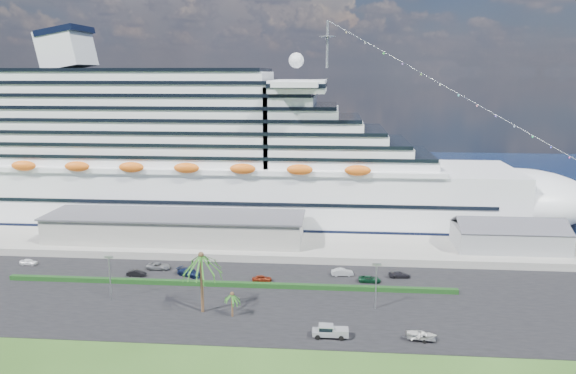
# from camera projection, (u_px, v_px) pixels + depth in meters

# --- Properties ---
(ground) EXTENTS (420.00, 420.00, 0.00)m
(ground) POSITION_uv_depth(u_px,v_px,m) (257.00, 324.00, 92.79)
(ground) COLOR #284717
(ground) RESTS_ON ground
(asphalt_lot) EXTENTS (140.00, 38.00, 0.12)m
(asphalt_lot) POSITION_uv_depth(u_px,v_px,m) (265.00, 298.00, 103.51)
(asphalt_lot) COLOR black
(asphalt_lot) RESTS_ON ground
(wharf) EXTENTS (240.00, 20.00, 1.80)m
(wharf) POSITION_uv_depth(u_px,v_px,m) (280.00, 246.00, 131.66)
(wharf) COLOR gray
(wharf) RESTS_ON ground
(water) EXTENTS (420.00, 160.00, 0.02)m
(water) POSITION_uv_depth(u_px,v_px,m) (303.00, 179.00, 219.69)
(water) COLOR black
(water) RESTS_ON ground
(cruise_ship) EXTENTS (191.00, 38.00, 54.00)m
(cruise_ship) POSITION_uv_depth(u_px,v_px,m) (210.00, 162.00, 153.69)
(cruise_ship) COLOR silver
(cruise_ship) RESTS_ON ground
(terminal_building) EXTENTS (61.00, 15.00, 6.30)m
(terminal_building) POSITION_uv_depth(u_px,v_px,m) (175.00, 227.00, 132.89)
(terminal_building) COLOR gray
(terminal_building) RESTS_ON wharf
(port_shed) EXTENTS (24.00, 12.31, 7.37)m
(port_shed) POSITION_uv_depth(u_px,v_px,m) (509.00, 237.00, 126.67)
(port_shed) COLOR gray
(port_shed) RESTS_ON wharf
(hedge) EXTENTS (88.00, 1.10, 0.90)m
(hedge) POSITION_uv_depth(u_px,v_px,m) (227.00, 284.00, 108.95)
(hedge) COLOR black
(hedge) RESTS_ON asphalt_lot
(lamp_post_left) EXTENTS (1.60, 0.35, 8.27)m
(lamp_post_left) POSITION_uv_depth(u_px,v_px,m) (110.00, 272.00, 101.83)
(lamp_post_left) COLOR gray
(lamp_post_left) RESTS_ON asphalt_lot
(lamp_post_right) EXTENTS (1.60, 0.35, 8.27)m
(lamp_post_right) POSITION_uv_depth(u_px,v_px,m) (376.00, 280.00, 97.88)
(lamp_post_right) COLOR gray
(lamp_post_right) RESTS_ON asphalt_lot
(palm_tall) EXTENTS (8.82, 8.82, 11.13)m
(palm_tall) POSITION_uv_depth(u_px,v_px,m) (201.00, 262.00, 95.67)
(palm_tall) COLOR #47301E
(palm_tall) RESTS_ON ground
(palm_short) EXTENTS (3.53, 3.53, 4.56)m
(palm_short) POSITION_uv_depth(u_px,v_px,m) (232.00, 297.00, 94.86)
(palm_short) COLOR #47301E
(palm_short) RESTS_ON ground
(parked_car_0) EXTENTS (3.81, 1.68, 1.27)m
(parked_car_0) POSITION_uv_depth(u_px,v_px,m) (29.00, 262.00, 121.08)
(parked_car_0) COLOR white
(parked_car_0) RESTS_ON asphalt_lot
(parked_car_1) EXTENTS (3.89, 1.40, 1.28)m
(parked_car_1) POSITION_uv_depth(u_px,v_px,m) (137.00, 273.00, 114.31)
(parked_car_1) COLOR black
(parked_car_1) RESTS_ON asphalt_lot
(parked_car_2) EXTENTS (5.07, 2.48, 1.39)m
(parked_car_2) POSITION_uv_depth(u_px,v_px,m) (159.00, 266.00, 118.29)
(parked_car_2) COLOR slate
(parked_car_2) RESTS_ON asphalt_lot
(parked_car_3) EXTENTS (5.88, 4.23, 1.58)m
(parked_car_3) POSITION_uv_depth(u_px,v_px,m) (189.00, 272.00, 114.43)
(parked_car_3) COLOR #111C3D
(parked_car_3) RESTS_ON asphalt_lot
(parked_car_4) EXTENTS (4.17, 2.46, 1.33)m
(parked_car_4) POSITION_uv_depth(u_px,v_px,m) (262.00, 278.00, 111.34)
(parked_car_4) COLOR maroon
(parked_car_4) RESTS_ON asphalt_lot
(parked_car_5) EXTENTS (4.61, 2.10, 1.47)m
(parked_car_5) POSITION_uv_depth(u_px,v_px,m) (342.00, 272.00, 114.60)
(parked_car_5) COLOR #ACAFB4
(parked_car_5) RESTS_ON asphalt_lot
(parked_car_6) EXTENTS (4.53, 2.36, 1.22)m
(parked_car_6) POSITION_uv_depth(u_px,v_px,m) (370.00, 279.00, 111.08)
(parked_car_6) COLOR #0E3B21
(parked_car_6) RESTS_ON asphalt_lot
(parked_car_7) EXTENTS (4.51, 2.24, 1.26)m
(parked_car_7) POSITION_uv_depth(u_px,v_px,m) (399.00, 274.00, 113.59)
(parked_car_7) COLOR black
(parked_car_7) RESTS_ON asphalt_lot
(pickup_truck) EXTENTS (5.69, 2.27, 2.00)m
(pickup_truck) POSITION_uv_depth(u_px,v_px,m) (330.00, 331.00, 87.81)
(pickup_truck) COLOR black
(pickup_truck) RESTS_ON asphalt_lot
(boat_trailer) EXTENTS (5.49, 3.89, 1.54)m
(boat_trailer) POSITION_uv_depth(u_px,v_px,m) (421.00, 335.00, 86.64)
(boat_trailer) COLOR gray
(boat_trailer) RESTS_ON asphalt_lot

